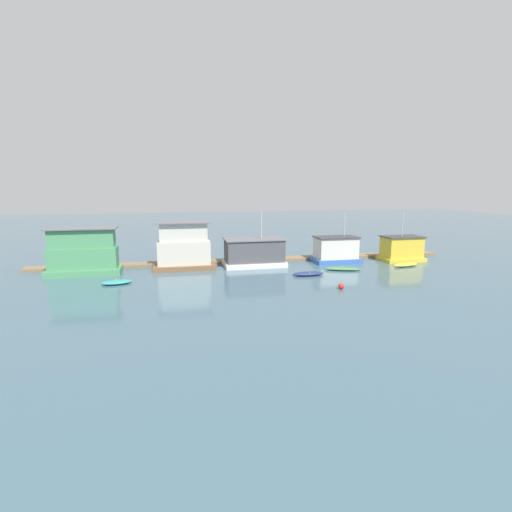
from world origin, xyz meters
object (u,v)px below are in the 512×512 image
dinghy_yellow (406,265)px  buoy_red (341,286)px  houseboat_white (254,253)px  houseboat_blue (336,250)px  dinghy_green (343,269)px  houseboat_brown (184,249)px  houseboat_yellow (402,249)px  dinghy_navy (308,274)px  dinghy_teal (117,282)px  houseboat_green (83,253)px

dinghy_yellow → buoy_red: bearing=-145.8°
houseboat_white → houseboat_blue: 10.34m
houseboat_white → dinghy_green: size_ratio=1.69×
houseboat_white → houseboat_blue: houseboat_white is taller
houseboat_brown → dinghy_yellow: size_ratio=1.97×
houseboat_brown → houseboat_white: size_ratio=0.97×
dinghy_green → dinghy_yellow: size_ratio=1.20×
houseboat_yellow → dinghy_navy: 15.31m
dinghy_green → buoy_red: (-3.60, -7.56, 0.10)m
dinghy_teal → dinghy_green: bearing=2.9°
houseboat_yellow → dinghy_teal: bearing=-171.4°
houseboat_blue → dinghy_yellow: size_ratio=1.74×
buoy_red → houseboat_green: bearing=154.2°
houseboat_white → buoy_red: houseboat_white is taller
houseboat_blue → dinghy_yellow: 8.24m
houseboat_white → buoy_red: (5.46, -12.15, -1.29)m
houseboat_brown → houseboat_green: bearing=-176.4°
houseboat_green → houseboat_white: size_ratio=1.05×
houseboat_brown → houseboat_blue: size_ratio=1.13×
houseboat_blue → buoy_red: (-4.88, -12.42, -1.21)m
houseboat_white → dinghy_green: 10.25m
houseboat_white → houseboat_yellow: size_ratio=1.18×
dinghy_yellow → houseboat_brown: bearing=170.3°
houseboat_brown → buoy_red: (13.53, -12.24, -1.99)m
houseboat_brown → dinghy_teal: (-6.62, -5.90, -2.06)m
houseboat_yellow → dinghy_green: bearing=-158.2°
houseboat_brown → dinghy_navy: 14.18m
houseboat_blue → dinghy_green: houseboat_blue is taller
houseboat_yellow → buoy_red: (-13.24, -11.41, -1.22)m
houseboat_white → houseboat_yellow: bearing=-2.2°
houseboat_green → houseboat_white: (18.51, 0.56, -0.69)m
houseboat_yellow → dinghy_teal: 33.80m
houseboat_blue → dinghy_yellow: bearing=-33.5°
houseboat_green → dinghy_yellow: bearing=-5.9°
houseboat_green → houseboat_yellow: bearing=-0.3°
dinghy_teal → dinghy_yellow: dinghy_yellow is taller
houseboat_green → houseboat_yellow: 37.22m
houseboat_blue → houseboat_yellow: 8.43m
houseboat_yellow → dinghy_green: size_ratio=1.43×
houseboat_green → buoy_red: size_ratio=13.46×
houseboat_green → dinghy_green: (27.57, -4.02, -2.09)m
houseboat_yellow → dinghy_yellow: houseboat_yellow is taller
dinghy_teal → dinghy_navy: 19.16m
houseboat_green → houseboat_white: houseboat_white is taller
dinghy_navy → houseboat_white: bearing=125.7°
houseboat_blue → houseboat_yellow: bearing=-6.9°
houseboat_green → dinghy_teal: bearing=-54.0°
dinghy_navy → dinghy_green: dinghy_navy is taller
houseboat_green → buoy_red: (23.97, -11.59, -1.99)m
dinghy_teal → buoy_red: (20.15, -6.34, 0.08)m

